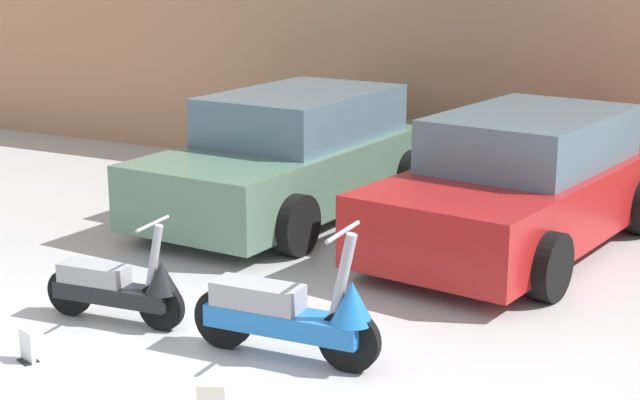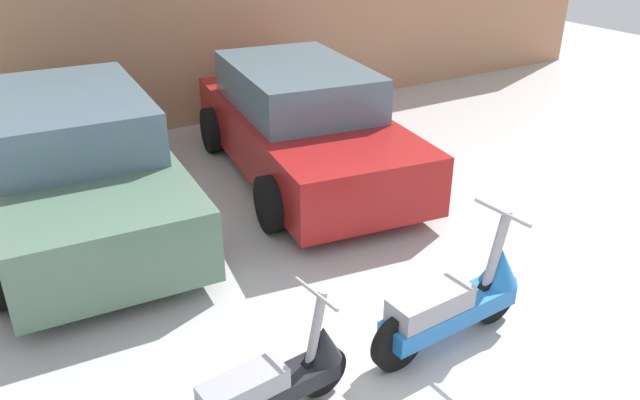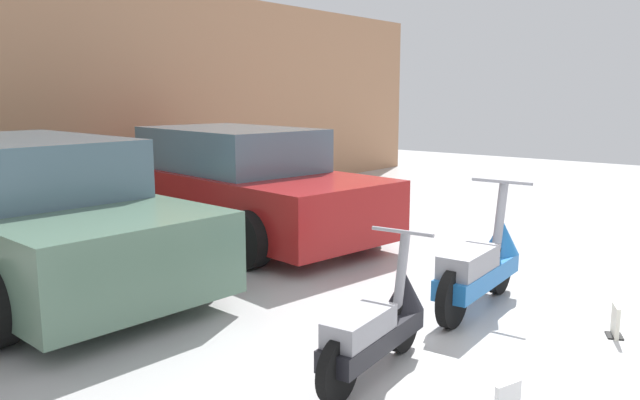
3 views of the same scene
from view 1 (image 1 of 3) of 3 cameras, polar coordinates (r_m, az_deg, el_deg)
name	(u,v)px [view 1 (image 1 of 3)]	position (r m, az deg, el deg)	size (l,w,h in m)	color
ground_plane	(149,384)	(7.60, -9.91, -10.52)	(28.00, 28.00, 0.00)	#B2B2B2
wall_back	(484,49)	(13.61, 9.49, 8.64)	(19.60, 0.12, 3.71)	tan
scooter_front_left	(120,286)	(8.69, -11.58, -4.94)	(1.37, 0.49, 0.96)	black
scooter_front_right	(293,313)	(7.75, -1.61, -6.57)	(1.63, 0.58, 1.13)	black
car_rear_left	(294,157)	(11.98, -1.53, 2.54)	(2.34, 4.50, 1.49)	#51705B
car_rear_center	(522,184)	(10.82, 11.67, 0.90)	(2.53, 4.53, 1.47)	maroon
placard_near_left_scooter	(27,348)	(8.17, -16.67, -8.26)	(0.20, 0.16, 0.26)	black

